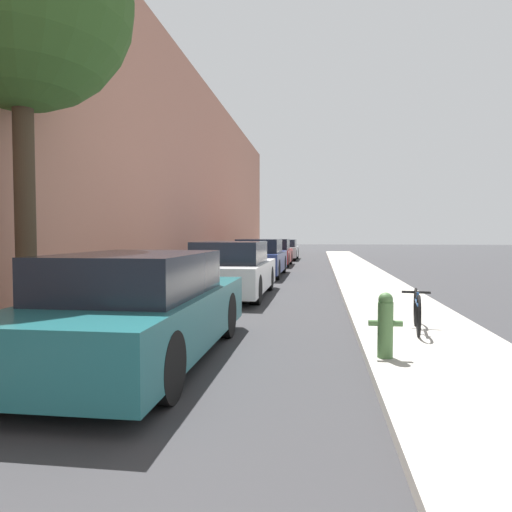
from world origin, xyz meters
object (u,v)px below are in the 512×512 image
parked_car_navy (260,258)px  parked_car_red (274,253)px  bicycle (417,310)px  parked_car_teal (141,309)px  parked_car_white (232,270)px  fire_hydrant (385,324)px  parked_car_silver (283,250)px

parked_car_navy → parked_car_red: parked_car_navy is taller
parked_car_red → bicycle: (3.76, -16.25, -0.21)m
parked_car_teal → parked_car_white: 6.21m
parked_car_red → parked_car_teal: bearing=-89.8°
parked_car_teal → parked_car_red: (-0.07, 18.04, -0.01)m
parked_car_navy → fire_hydrant: bearing=-75.9°
bicycle → parked_car_teal: bearing=-145.8°
bicycle → parked_car_navy: bearing=118.1°
fire_hydrant → bicycle: bearing=67.4°
parked_car_teal → parked_car_navy: (-0.01, 12.11, 0.03)m
fire_hydrant → bicycle: (0.70, 1.67, -0.09)m
bicycle → parked_car_white: bearing=138.2°
parked_car_teal → parked_car_white: (-0.01, 6.21, 0.02)m
fire_hydrant → bicycle: fire_hydrant is taller
parked_car_white → bicycle: bearing=-50.2°
fire_hydrant → parked_car_navy: bearing=104.1°
parked_car_teal → parked_car_red: parked_car_teal is taller
parked_car_red → parked_car_silver: size_ratio=0.94×
parked_car_white → parked_car_silver: 17.59m
parked_car_red → bicycle: size_ratio=2.68×
fire_hydrant → parked_car_red: bearing=99.7°
parked_car_teal → parked_car_navy: parked_car_navy is taller
parked_car_red → bicycle: parked_car_red is taller
parked_car_navy → parked_car_red: 5.92m
parked_car_teal → fire_hydrant: parked_car_teal is taller
parked_car_red → parked_car_silver: bearing=89.8°
parked_car_silver → fire_hydrant: (3.04, -23.70, -0.10)m
parked_car_teal → parked_car_navy: bearing=90.1°
parked_car_teal → parked_car_silver: 23.81m
parked_car_navy → fire_hydrant: (3.01, -12.00, -0.16)m
parked_car_white → parked_car_navy: 5.90m
parked_car_navy → parked_car_silver: size_ratio=1.10×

